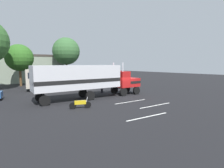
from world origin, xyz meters
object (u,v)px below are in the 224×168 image
object	(u,v)px
motorcycle	(80,104)
semi_truck	(87,78)
tree_right	(19,58)
person_bystander	(102,87)
tree_center	(66,51)
parked_bus	(61,77)

from	to	relation	value
motorcycle	semi_truck	bearing A→B (deg)	48.53
semi_truck	tree_right	xyz separation A→B (m)	(-2.77, 18.66, 2.89)
person_bystander	motorcycle	size ratio (longest dim) A/B	0.83
tree_center	parked_bus	bearing A→B (deg)	-122.05
parked_bus	tree_right	distance (m)	10.26
semi_truck	motorcycle	bearing A→B (deg)	-131.47
motorcycle	parked_bus	bearing A→B (deg)	71.05
motorcycle	person_bystander	bearing A→B (deg)	39.06
motorcycle	tree_center	xyz separation A→B (m)	(10.64, 23.14, 6.65)
semi_truck	motorcycle	world-z (taller)	semi_truck
person_bystander	tree_right	distance (m)	18.32
parked_bus	person_bystander	bearing A→B (deg)	-69.94
tree_right	parked_bus	bearing A→B (deg)	-64.66
semi_truck	tree_center	world-z (taller)	tree_center
semi_truck	parked_bus	world-z (taller)	semi_truck
tree_center	tree_right	xyz separation A→B (m)	(-10.11, -0.75, -1.72)
tree_right	person_bystander	bearing A→B (deg)	-67.06
motorcycle	tree_center	size ratio (longest dim) A/B	0.19
parked_bus	tree_center	xyz separation A→B (m)	(5.96, 9.52, 5.07)
semi_truck	parked_bus	size ratio (longest dim) A/B	1.27
semi_truck	motorcycle	xyz separation A→B (m)	(-3.29, -3.73, -2.04)
parked_bus	tree_center	world-z (taller)	tree_center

